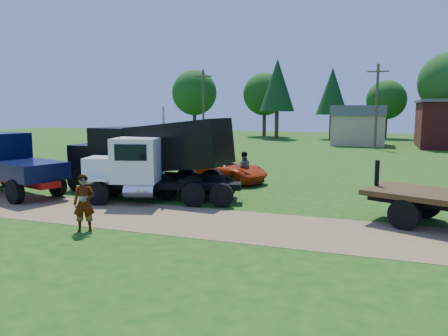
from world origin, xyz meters
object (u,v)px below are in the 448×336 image
(black_dump_truck, at_px, (152,152))
(spectator_a, at_px, (84,203))
(navy_truck, at_px, (7,163))
(orange_pickup, at_px, (224,170))
(white_semi_tractor, at_px, (140,169))

(black_dump_truck, xyz_separation_m, spectator_a, (1.25, -7.04, -1.10))
(navy_truck, bearing_deg, orange_pickup, 54.60)
(white_semi_tractor, relative_size, black_dump_truck, 0.83)
(orange_pickup, xyz_separation_m, spectator_a, (-0.98, -11.37, 0.25))
(white_semi_tractor, bearing_deg, black_dump_truck, 87.66)
(white_semi_tractor, bearing_deg, navy_truck, 169.48)
(black_dump_truck, distance_m, orange_pickup, 5.06)
(orange_pickup, distance_m, spectator_a, 11.42)
(white_semi_tractor, relative_size, orange_pickup, 1.39)
(black_dump_truck, relative_size, spectator_a, 4.46)
(white_semi_tractor, height_order, black_dump_truck, white_semi_tractor)
(white_semi_tractor, relative_size, navy_truck, 1.04)
(black_dump_truck, bearing_deg, white_semi_tractor, -75.05)
(black_dump_truck, height_order, orange_pickup, black_dump_truck)
(orange_pickup, bearing_deg, white_semi_tractor, -178.42)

